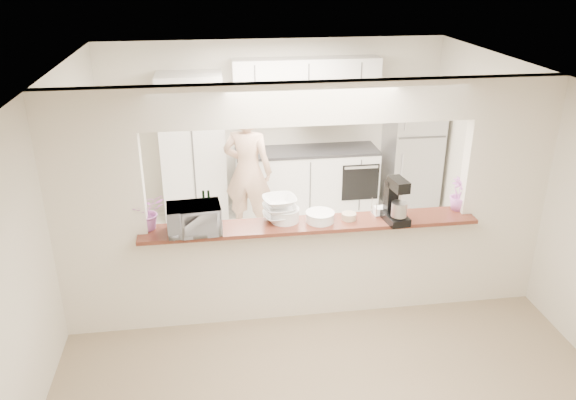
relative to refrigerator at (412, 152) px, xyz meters
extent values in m
plane|color=gray|center=(-2.05, -2.65, -0.85)|extent=(6.00, 6.00, 0.00)
cube|color=beige|center=(-2.05, -1.10, -0.84)|extent=(5.00, 2.90, 0.01)
cube|color=silver|center=(-4.10, -2.65, 0.40)|extent=(0.90, 0.15, 2.50)
cube|color=silver|center=(0.00, -2.65, 0.40)|extent=(0.90, 0.15, 2.50)
cube|color=silver|center=(-2.05, -2.65, 1.45)|extent=(3.20, 0.15, 0.40)
cube|color=silver|center=(-2.05, -2.65, -0.32)|extent=(3.20, 0.15, 1.05)
cube|color=brown|center=(-2.05, -2.70, 0.22)|extent=(3.40, 0.38, 0.04)
cube|color=silver|center=(-3.25, 0.05, 0.20)|extent=(0.90, 0.60, 2.10)
cube|color=silver|center=(-1.60, 0.05, -0.40)|extent=(2.10, 0.60, 0.90)
cube|color=#2B2B2D|center=(-1.60, 0.05, 0.07)|extent=(2.10, 0.62, 0.04)
cube|color=silver|center=(-1.60, 0.18, 1.02)|extent=(2.10, 0.35, 0.75)
cube|color=black|center=(-1.35, 0.07, 0.59)|extent=(0.75, 0.45, 0.12)
cube|color=black|center=(-0.85, -0.25, -0.35)|extent=(0.55, 0.02, 0.55)
cube|color=#9F9FA3|center=(0.00, 0.00, 0.00)|extent=(0.75, 0.70, 1.70)
imported|color=#E177C6|center=(-3.65, -2.60, 0.42)|extent=(0.42, 0.40, 0.37)
cylinder|color=black|center=(-3.10, -2.58, 0.37)|extent=(0.07, 0.07, 0.27)
cylinder|color=black|center=(-3.10, -2.58, 0.55)|extent=(0.02, 0.02, 0.09)
cylinder|color=black|center=(-3.05, -2.58, 0.37)|extent=(0.07, 0.07, 0.27)
cylinder|color=black|center=(-3.05, -2.58, 0.55)|extent=(0.02, 0.02, 0.09)
imported|color=#A7A7AC|center=(-3.20, -2.75, 0.38)|extent=(0.53, 0.38, 0.28)
imported|color=white|center=(-2.35, -2.60, 0.36)|extent=(0.38, 0.38, 0.25)
cylinder|color=white|center=(-2.30, -2.62, 0.30)|extent=(0.29, 0.29, 0.13)
cylinder|color=white|center=(-2.30, -2.62, 0.37)|extent=(0.30, 0.30, 0.01)
cylinder|color=white|center=(-1.95, -2.68, 0.29)|extent=(0.28, 0.28, 0.09)
cylinder|color=white|center=(-1.95, -2.68, 0.34)|extent=(0.29, 0.29, 0.01)
cylinder|color=maroon|center=(-1.85, -2.57, 0.27)|extent=(0.13, 0.13, 0.06)
cylinder|color=tan|center=(-1.65, -2.68, 0.27)|extent=(0.15, 0.15, 0.07)
cube|color=silver|center=(-1.25, -2.60, 0.25)|extent=(0.27, 0.17, 0.02)
cube|color=white|center=(-1.25, -2.60, 0.29)|extent=(0.12, 0.12, 0.06)
cube|color=black|center=(-1.20, -2.80, 0.28)|extent=(0.24, 0.33, 0.08)
cube|color=black|center=(-1.21, -2.69, 0.48)|extent=(0.15, 0.13, 0.33)
cube|color=black|center=(-1.20, -2.81, 0.65)|extent=(0.17, 0.28, 0.11)
cylinder|color=#B7B7BC|center=(-1.19, -2.87, 0.41)|extent=(0.15, 0.15, 0.14)
imported|color=#B262B7|center=(-0.45, -2.60, 0.42)|extent=(0.23, 0.23, 0.35)
imported|color=tan|center=(-2.53, -0.68, 0.06)|extent=(0.78, 0.64, 1.82)
camera|label=1|loc=(-3.00, -7.70, 2.69)|focal=35.00mm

